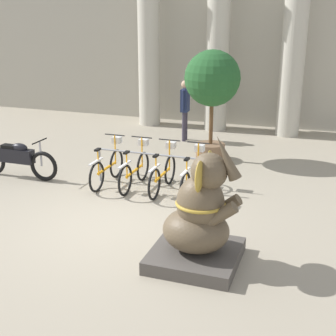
{
  "coord_description": "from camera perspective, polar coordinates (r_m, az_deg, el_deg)",
  "views": [
    {
      "loc": [
        3.45,
        -6.98,
        3.64
      ],
      "look_at": [
        0.85,
        0.48,
        1.0
      ],
      "focal_mm": 50.0,
      "sensor_mm": 36.0,
      "label": 1
    }
  ],
  "objects": [
    {
      "name": "bicycle_2",
      "position": [
        9.9,
        -0.6,
        -0.61
      ],
      "size": [
        0.48,
        1.64,
        1.03
      ],
      "color": "black",
      "rests_on": "ground_plane"
    },
    {
      "name": "column_left",
      "position": [
        15.7,
        -2.34,
        14.76
      ],
      "size": [
        0.89,
        0.89,
        5.16
      ],
      "color": "#BCB7A8",
      "rests_on": "ground_plane"
    },
    {
      "name": "bike_rack",
      "position": [
        10.07,
        -2.1,
        0.72
      ],
      "size": [
        2.56,
        0.05,
        0.77
      ],
      "color": "gray",
      "rests_on": "ground_plane"
    },
    {
      "name": "ground_plane",
      "position": [
        8.59,
        -6.48,
        -6.7
      ],
      "size": [
        60.0,
        60.0,
        0.0
      ],
      "primitive_type": "plane",
      "color": "#9E937F"
    },
    {
      "name": "potted_tree",
      "position": [
        11.76,
        5.41,
        10.1
      ],
      "size": [
        1.39,
        1.39,
        2.79
      ],
      "color": "brown",
      "rests_on": "ground_plane"
    },
    {
      "name": "column_middle",
      "position": [
        15.01,
        6.08,
        14.51
      ],
      "size": [
        0.89,
        0.89,
        5.16
      ],
      "color": "#BCB7A8",
      "rests_on": "ground_plane"
    },
    {
      "name": "elephant_statue",
      "position": [
        7.01,
        3.83,
        -6.47
      ],
      "size": [
        1.31,
        1.31,
        2.05
      ],
      "color": "#4C4742",
      "rests_on": "ground_plane"
    },
    {
      "name": "person_pedestrian",
      "position": [
        13.75,
        2.09,
        7.74
      ],
      "size": [
        0.24,
        0.47,
        1.78
      ],
      "color": "#383342",
      "rests_on": "ground_plane"
    },
    {
      "name": "bicycle_0",
      "position": [
        10.4,
        -7.37,
        0.19
      ],
      "size": [
        0.48,
        1.64,
        1.03
      ],
      "color": "black",
      "rests_on": "ground_plane"
    },
    {
      "name": "motorcycle",
      "position": [
        11.23,
        -17.88,
        1.12
      ],
      "size": [
        2.09,
        0.55,
        0.94
      ],
      "color": "black",
      "rests_on": "ground_plane"
    },
    {
      "name": "building_facade",
      "position": [
        15.97,
        6.99,
        16.06
      ],
      "size": [
        20.0,
        0.2,
        6.0
      ],
      "color": "#A39E8E",
      "rests_on": "ground_plane"
    },
    {
      "name": "bicycle_3",
      "position": [
        9.7,
        3.01,
        -1.04
      ],
      "size": [
        0.48,
        1.64,
        1.03
      ],
      "color": "black",
      "rests_on": "ground_plane"
    },
    {
      "name": "column_right",
      "position": [
        14.66,
        15.06,
        13.9
      ],
      "size": [
        0.89,
        0.89,
        5.16
      ],
      "color": "#BCB7A8",
      "rests_on": "ground_plane"
    },
    {
      "name": "bicycle_1",
      "position": [
        10.14,
        -4.04,
        -0.18
      ],
      "size": [
        0.48,
        1.64,
        1.03
      ],
      "color": "black",
      "rests_on": "ground_plane"
    }
  ]
}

